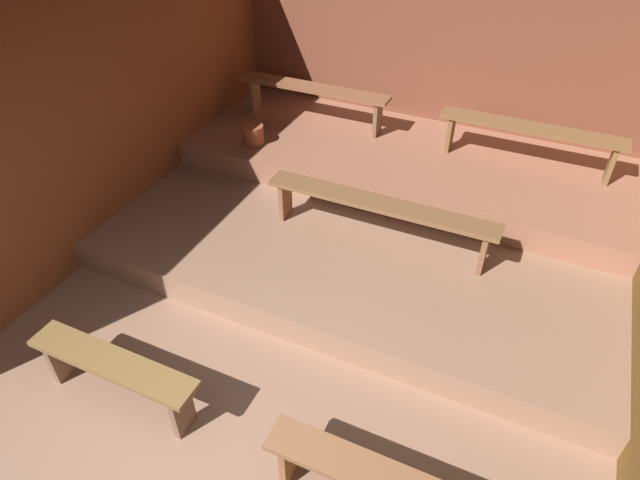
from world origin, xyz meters
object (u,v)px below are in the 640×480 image
at_px(bench_lower_center, 379,209).
at_px(bench_middle_left, 314,93).
at_px(pail_middle, 253,134).
at_px(bench_floor_left, 114,370).
at_px(bench_middle_right, 531,134).

distance_m(bench_lower_center, bench_middle_left, 2.26).
height_order(bench_middle_left, pail_middle, bench_middle_left).
bearing_deg(bench_middle_left, bench_floor_left, -86.25).
bearing_deg(bench_lower_center, bench_floor_left, -116.70).
distance_m(bench_floor_left, bench_middle_left, 4.16).
distance_m(bench_middle_left, bench_middle_right, 2.62).
height_order(bench_middle_right, pail_middle, bench_middle_right).
xyz_separation_m(bench_lower_center, bench_middle_left, (-1.50, 1.67, 0.27)).
height_order(bench_floor_left, bench_middle_left, bench_middle_left).
xyz_separation_m(bench_middle_left, pail_middle, (-0.41, -0.83, -0.27)).
distance_m(bench_lower_center, bench_middle_right, 2.03).
xyz_separation_m(bench_middle_right, pail_middle, (-3.03, -0.83, -0.27)).
xyz_separation_m(bench_lower_center, pail_middle, (-1.90, 0.84, -0.00)).
bearing_deg(bench_floor_left, pail_middle, 101.69).
distance_m(bench_lower_center, pail_middle, 2.08).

